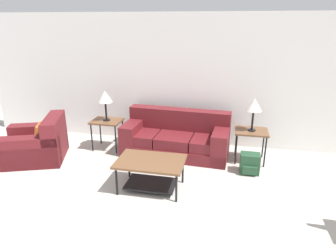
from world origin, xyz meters
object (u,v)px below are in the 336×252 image
(backpack, at_px, (250,164))
(coffee_table, at_px, (151,168))
(table_lamp_left, at_px, (105,97))
(couch, at_px, (176,139))
(side_table_left, at_px, (107,123))
(table_lamp_right, at_px, (254,105))
(side_table_right, at_px, (251,134))
(armchair, at_px, (37,145))

(backpack, bearing_deg, coffee_table, -150.91)
(table_lamp_left, height_order, backpack, table_lamp_left)
(couch, xyz_separation_m, side_table_left, (-1.38, -0.06, 0.23))
(table_lamp_right, distance_m, backpack, 1.01)
(side_table_left, relative_size, table_lamp_left, 1.00)
(couch, height_order, backpack, couch)
(side_table_right, xyz_separation_m, backpack, (-0.01, -0.48, -0.36))
(coffee_table, height_order, table_lamp_right, table_lamp_right)
(side_table_left, bearing_deg, backpack, -9.87)
(armchair, relative_size, side_table_left, 2.20)
(armchair, relative_size, table_lamp_right, 2.21)
(armchair, bearing_deg, side_table_left, 34.05)
(armchair, bearing_deg, backpack, 3.82)
(side_table_left, bearing_deg, side_table_right, 0.00)
(table_lamp_right, bearing_deg, couch, 177.66)
(coffee_table, bearing_deg, table_lamp_right, 40.94)
(side_table_left, bearing_deg, coffee_table, -46.41)
(side_table_left, height_order, backpack, side_table_left)
(side_table_right, bearing_deg, couch, 177.66)
(side_table_right, bearing_deg, table_lamp_right, 90.00)
(armchair, height_order, backpack, armchair)
(couch, bearing_deg, coffee_table, -95.61)
(couch, bearing_deg, table_lamp_right, -2.34)
(couch, height_order, coffee_table, couch)
(couch, distance_m, backpack, 1.47)
(coffee_table, bearing_deg, table_lamp_left, 133.59)
(couch, xyz_separation_m, coffee_table, (-0.13, -1.36, 0.05))
(armchair, xyz_separation_m, side_table_right, (3.84, 0.73, 0.25))
(armchair, relative_size, coffee_table, 1.29)
(armchair, distance_m, side_table_right, 3.91)
(table_lamp_right, bearing_deg, side_table_right, -90.00)
(couch, relative_size, backpack, 5.88)
(table_lamp_left, bearing_deg, coffee_table, -46.41)
(couch, xyz_separation_m, side_table_right, (1.37, -0.06, 0.23))
(side_table_left, relative_size, side_table_right, 1.00)
(table_lamp_right, bearing_deg, side_table_left, -180.00)
(side_table_right, bearing_deg, table_lamp_left, 180.00)
(couch, relative_size, table_lamp_left, 3.44)
(side_table_left, bearing_deg, table_lamp_right, 0.00)
(couch, height_order, table_lamp_left, table_lamp_left)
(couch, distance_m, armchair, 2.59)
(couch, relative_size, side_table_left, 3.43)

